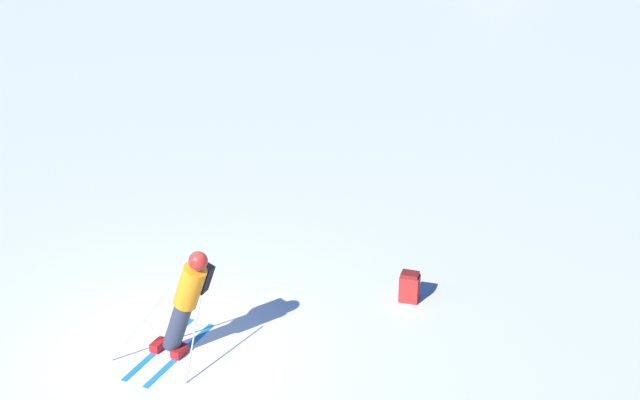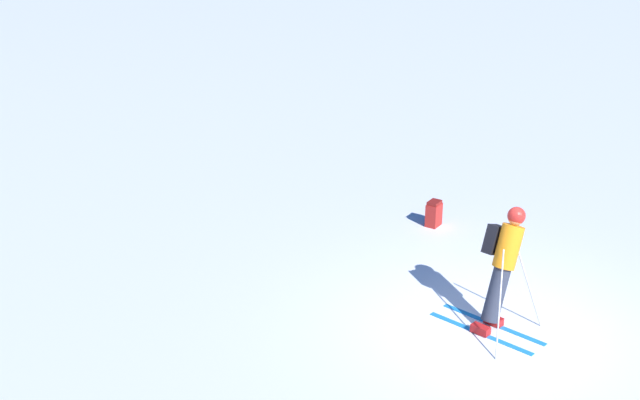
# 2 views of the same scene
# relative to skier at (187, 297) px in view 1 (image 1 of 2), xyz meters

# --- Properties ---
(ground_plane) EXTENTS (300.00, 300.00, 0.00)m
(ground_plane) POSITION_rel_skier_xyz_m (-0.24, -0.01, -1.01)
(ground_plane) COLOR white
(skier) EXTENTS (1.43, 1.79, 1.84)m
(skier) POSITION_rel_skier_xyz_m (0.00, 0.00, 0.00)
(skier) COLOR #1E7AC6
(skier) RESTS_ON ground
(spare_backpack) EXTENTS (0.32, 0.25, 0.50)m
(spare_backpack) POSITION_rel_skier_xyz_m (2.35, 2.74, -0.77)
(spare_backpack) COLOR #AD231E
(spare_backpack) RESTS_ON ground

